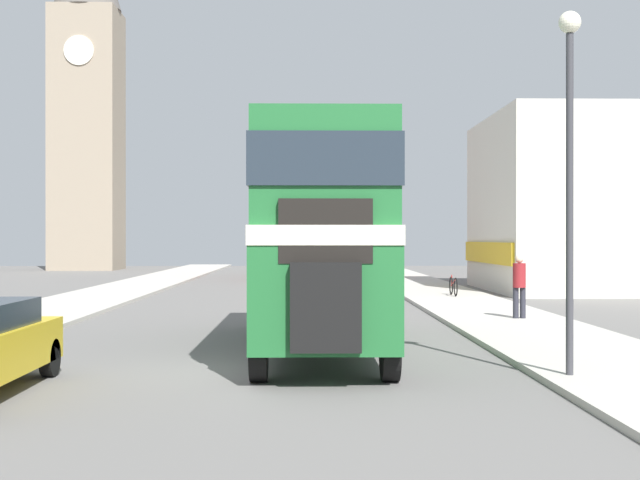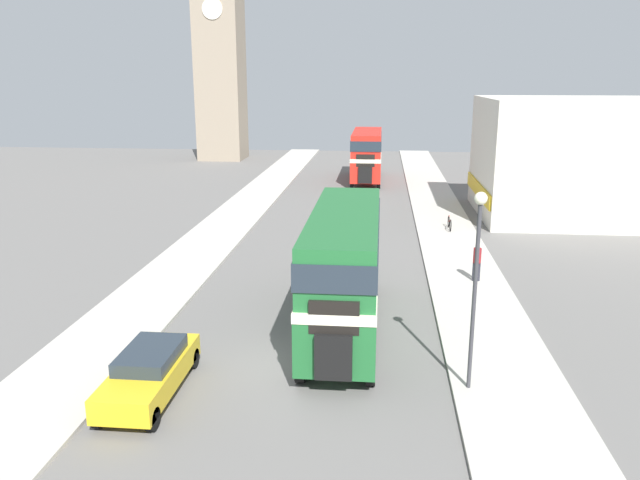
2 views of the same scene
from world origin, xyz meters
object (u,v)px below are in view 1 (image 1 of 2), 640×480
object	(u,v)px
bus_distant	(310,234)
bicycle_on_pavement	(453,286)
pedestrian_walking	(519,282)
church_tower	(87,80)
street_lamp	(570,137)
double_decker_bus	(320,225)

from	to	relation	value
bus_distant	bicycle_on_pavement	distance (m)	19.17
bicycle_on_pavement	pedestrian_walking	bearing A→B (deg)	-88.90
bicycle_on_pavement	church_tower	world-z (taller)	church_tower
bus_distant	street_lamp	world-z (taller)	street_lamp
pedestrian_walking	church_tower	size ratio (longest dim) A/B	0.06
pedestrian_walking	bicycle_on_pavement	size ratio (longest dim) A/B	0.99
street_lamp	bus_distant	bearing A→B (deg)	95.97
bus_distant	church_tower	bearing A→B (deg)	140.14
bus_distant	bicycle_on_pavement	world-z (taller)	bus_distant
bus_distant	bicycle_on_pavement	bearing A→B (deg)	-73.40
bicycle_on_pavement	street_lamp	size ratio (longest dim) A/B	0.30
double_decker_bus	street_lamp	world-z (taller)	street_lamp
church_tower	pedestrian_walking	bearing A→B (deg)	-62.16
double_decker_bus	bicycle_on_pavement	world-z (taller)	double_decker_bus
bus_distant	street_lamp	distance (m)	38.40
double_decker_bus	bicycle_on_pavement	bearing A→B (deg)	70.85
bus_distant	pedestrian_walking	distance (m)	28.63
pedestrian_walking	street_lamp	size ratio (longest dim) A/B	0.30
pedestrian_walking	street_lamp	world-z (taller)	street_lamp
double_decker_bus	bus_distant	distance (m)	33.81
bus_distant	church_tower	distance (m)	24.24
double_decker_bus	street_lamp	distance (m)	6.04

